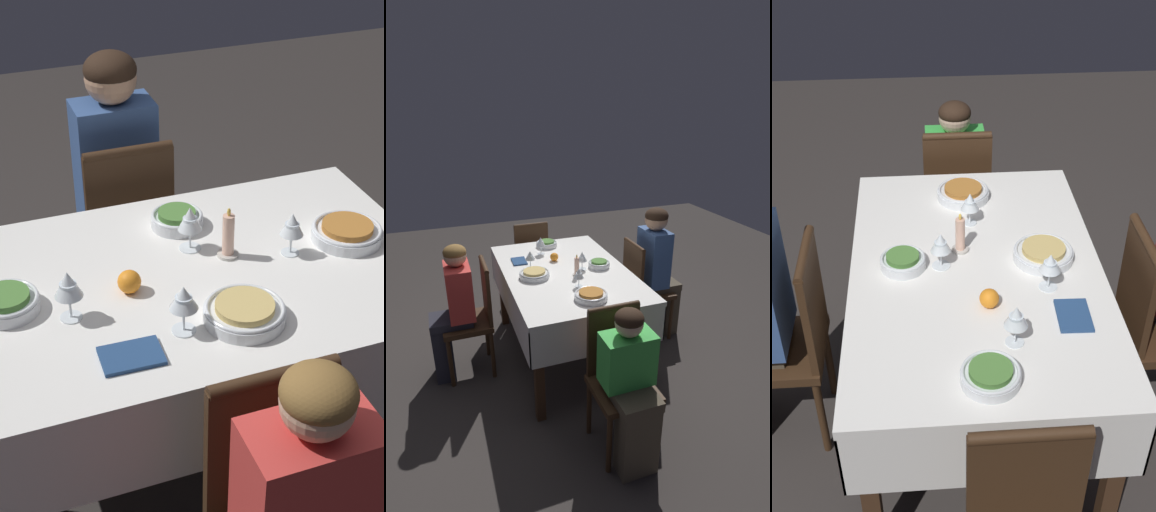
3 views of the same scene
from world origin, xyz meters
The scene contains 17 objects.
ground_plane centered at (0.00, 0.00, 0.00)m, with size 8.00×8.00×0.00m, color #332D2B.
dining_table centered at (0.00, 0.00, 0.67)m, with size 1.45×0.95×0.77m.
chair_south centered at (0.03, -0.72, 0.50)m, with size 0.36×0.37×0.91m.
chair_north centered at (0.05, 0.72, 0.50)m, with size 0.36×0.37×0.91m.
chair_west centered at (-0.97, -0.01, 0.50)m, with size 0.37×0.36×0.91m.
person_child_green centered at (-1.13, -0.01, 0.54)m, with size 0.33×0.30×0.98m.
bowl_south centered at (-0.03, -0.28, 0.80)m, with size 0.17×0.17×0.06m.
wine_glass_south centered at (-0.02, -0.13, 0.87)m, with size 0.08×0.08×0.15m.
bowl_north centered at (-0.04, 0.26, 0.80)m, with size 0.23×0.23×0.06m.
wine_glass_north centered at (0.13, 0.25, 0.88)m, with size 0.08×0.08×0.15m.
bowl_west centered at (-0.51, -0.01, 0.80)m, with size 0.23×0.23×0.06m.
wine_glass_west centered at (-0.31, 0.00, 0.87)m, with size 0.07×0.07×0.14m.
bowl_east centered at (0.57, -0.01, 0.80)m, with size 0.19×0.19×0.06m.
wine_glass_east centered at (0.41, 0.09, 0.88)m, with size 0.08×0.08×0.15m.
candle_centerpiece centered at (-0.12, -0.05, 0.83)m, with size 0.07×0.07×0.17m.
orange_fruit centered at (0.22, 0.02, 0.80)m, with size 0.07×0.07×0.07m, color orange.
napkin_red_folded centered at (0.30, 0.31, 0.78)m, with size 0.17×0.12×0.01m.
Camera 3 is at (1.90, -0.19, 2.24)m, focal length 45.00 mm.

